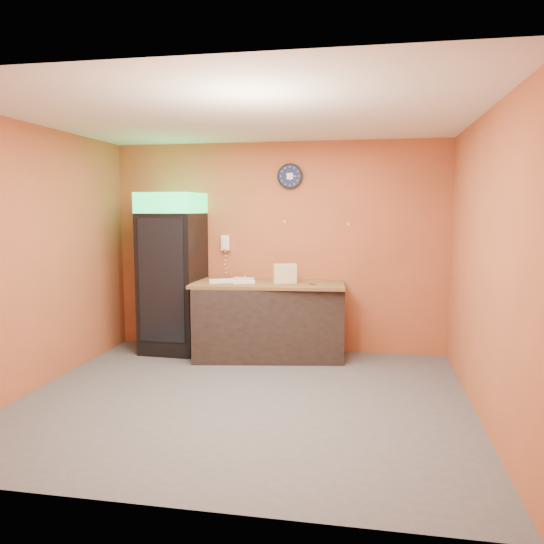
# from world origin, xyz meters

# --- Properties ---
(floor) EXTENTS (4.50, 4.50, 0.00)m
(floor) POSITION_xyz_m (0.00, 0.00, 0.00)
(floor) COLOR #47474C
(floor) RESTS_ON ground
(back_wall) EXTENTS (4.50, 0.02, 2.80)m
(back_wall) POSITION_xyz_m (0.00, 2.00, 1.40)
(back_wall) COLOR #BC5935
(back_wall) RESTS_ON floor
(left_wall) EXTENTS (0.02, 4.00, 2.80)m
(left_wall) POSITION_xyz_m (-2.25, 0.00, 1.40)
(left_wall) COLOR #BC5935
(left_wall) RESTS_ON floor
(right_wall) EXTENTS (0.02, 4.00, 2.80)m
(right_wall) POSITION_xyz_m (2.25, 0.00, 1.40)
(right_wall) COLOR #BC5935
(right_wall) RESTS_ON floor
(ceiling) EXTENTS (4.50, 4.00, 0.02)m
(ceiling) POSITION_xyz_m (0.00, 0.00, 2.80)
(ceiling) COLOR white
(ceiling) RESTS_ON back_wall
(beverage_cooler) EXTENTS (0.77, 0.79, 2.13)m
(beverage_cooler) POSITION_xyz_m (-1.36, 1.60, 1.04)
(beverage_cooler) COLOR black
(beverage_cooler) RESTS_ON floor
(prep_counter) EXTENTS (1.99, 1.13, 0.94)m
(prep_counter) POSITION_xyz_m (-0.05, 1.58, 0.47)
(prep_counter) COLOR black
(prep_counter) RESTS_ON floor
(wall_clock) EXTENTS (0.34, 0.06, 0.34)m
(wall_clock) POSITION_xyz_m (0.18, 1.97, 2.35)
(wall_clock) COLOR black
(wall_clock) RESTS_ON back_wall
(wall_phone) EXTENTS (0.11, 0.10, 0.21)m
(wall_phone) POSITION_xyz_m (-0.71, 1.95, 1.46)
(wall_phone) COLOR white
(wall_phone) RESTS_ON back_wall
(butcher_paper) EXTENTS (2.01, 1.03, 0.04)m
(butcher_paper) POSITION_xyz_m (-0.05, 1.58, 0.96)
(butcher_paper) COLOR brown
(butcher_paper) RESTS_ON prep_counter
(sub_roll_stack) EXTENTS (0.31, 0.21, 0.25)m
(sub_roll_stack) POSITION_xyz_m (0.18, 1.54, 1.10)
(sub_roll_stack) COLOR beige
(sub_roll_stack) RESTS_ON butcher_paper
(wrapped_sandwich_left) EXTENTS (0.33, 0.23, 0.04)m
(wrapped_sandwich_left) POSITION_xyz_m (-0.63, 1.44, 1.00)
(wrapped_sandwich_left) COLOR silver
(wrapped_sandwich_left) RESTS_ON butcher_paper
(wrapped_sandwich_mid) EXTENTS (0.29, 0.17, 0.04)m
(wrapped_sandwich_mid) POSITION_xyz_m (-0.33, 1.42, 1.00)
(wrapped_sandwich_mid) COLOR silver
(wrapped_sandwich_mid) RESTS_ON butcher_paper
(wrapped_sandwich_right) EXTENTS (0.29, 0.14, 0.04)m
(wrapped_sandwich_right) POSITION_xyz_m (-0.39, 1.66, 1.00)
(wrapped_sandwich_right) COLOR silver
(wrapped_sandwich_right) RESTS_ON butcher_paper
(kitchen_tool) EXTENTS (0.06, 0.06, 0.06)m
(kitchen_tool) POSITION_xyz_m (-0.39, 1.76, 1.01)
(kitchen_tool) COLOR silver
(kitchen_tool) RESTS_ON butcher_paper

